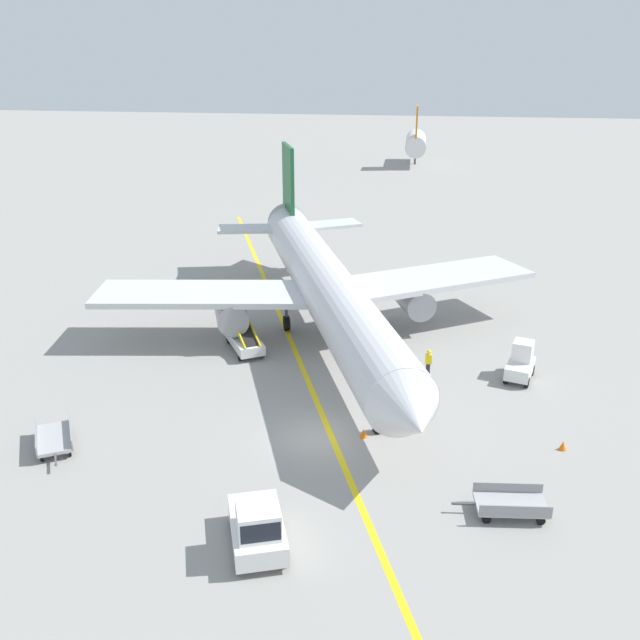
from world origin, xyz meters
The scene contains 13 objects.
ground_plane centered at (0.00, 0.00, 0.00)m, with size 300.00×300.00×0.00m, color gray.
taxi_line_yellow centered at (-0.99, 5.00, 0.00)m, with size 0.30×80.00×0.01m, color yellow.
airliner centered at (-1.17, 12.22, 3.42)m, with size 27.55×34.25×10.10m.
pushback_tug centered at (-1.06, -8.00, 0.99)m, with size 2.95×4.02×2.20m.
baggage_tug_near_wing centered at (10.37, 7.78, 0.93)m, with size 1.96×2.68×2.10m.
belt_loader_forward_hold centered at (-5.76, 9.52, 0.78)m, with size 3.53×4.98×2.59m.
baggage_cart_loaded centered at (-11.89, -2.41, 0.47)m, with size 2.71×3.68×0.94m.
baggage_cart_empty_trailing centered at (8.45, -4.67, 0.47)m, with size 3.81×1.80×0.94m.
ground_crew_marshaller centered at (5.29, 7.15, 0.91)m, with size 0.36×0.24×1.70m.
safety_cone_nose_left centered at (11.40, 0.48, 0.22)m, with size 0.36×0.36×0.44m, color orange.
safety_cone_nose_right centered at (2.22, 0.33, 0.22)m, with size 0.36×0.36×0.44m, color orange.
safety_cone_wingtip_left centered at (3.54, 4.18, 0.22)m, with size 0.36×0.36×0.44m, color orange.
distant_aircraft_far_left centered at (3.92, 78.79, 3.22)m, with size 3.00×10.10×8.80m.
Camera 1 is at (4.03, -28.56, 17.64)m, focal length 39.44 mm.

